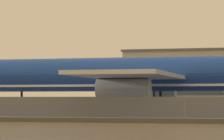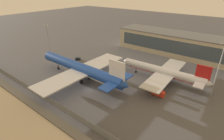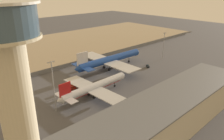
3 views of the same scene
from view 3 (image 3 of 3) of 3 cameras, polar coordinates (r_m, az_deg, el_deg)
ground_plane at (r=138.59m, az=-4.69°, el=-0.06°), size 500.00×500.00×0.00m
waterfront_lagoon at (r=196.76m, az=-17.77°, el=5.42°), size 320.00×98.00×0.01m
shoreline_seawall at (r=154.21m, az=-9.46°, el=2.04°), size 320.00×3.00×0.50m
perimeter_fence at (r=150.30m, az=-8.52°, el=2.03°), size 280.00×0.10×2.70m
cargo_jet_blue at (r=139.16m, az=-0.64°, el=2.62°), size 54.91×47.19×15.09m
passenger_jet_silver at (r=105.35m, az=-4.67°, el=-4.47°), size 42.77×36.78×11.93m
baggage_tug at (r=144.79m, az=9.30°, el=1.01°), size 3.15×3.54×1.80m
ops_van at (r=114.28m, az=-10.19°, el=-4.43°), size 5.24×2.19×2.48m
control_tower at (r=44.15m, az=-23.47°, el=-9.76°), size 12.39×12.39×50.27m
terminal_building at (r=82.92m, az=14.21°, el=-10.95°), size 86.31×18.53×13.61m
apron_light_mast_apron_west at (r=160.95m, az=13.35°, el=6.55°), size 3.20×0.40×19.42m
apron_light_mast_apron_east at (r=92.18m, az=-15.06°, el=-3.62°), size 3.20×0.40×22.43m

